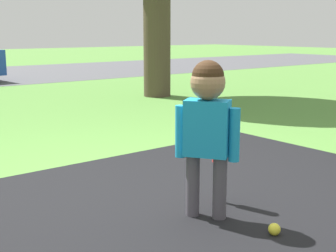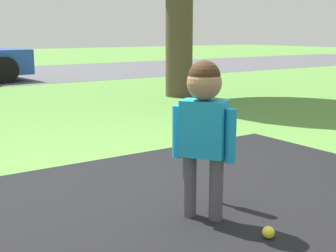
# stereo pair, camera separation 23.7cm
# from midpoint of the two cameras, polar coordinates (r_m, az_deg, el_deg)

# --- Properties ---
(ground_plane) EXTENTS (60.00, 60.00, 0.00)m
(ground_plane) POSITION_cam_midpoint_polar(r_m,az_deg,el_deg) (3.59, -6.24, -8.25)
(ground_plane) COLOR #518438
(child) EXTENTS (0.29, 0.36, 1.03)m
(child) POSITION_cam_midpoint_polar(r_m,az_deg,el_deg) (2.96, 2.53, 1.02)
(child) COLOR #4C4751
(child) RESTS_ON ground
(baseball_bat) EXTENTS (0.08, 0.08, 0.70)m
(baseball_bat) POSITION_cam_midpoint_polar(r_m,az_deg,el_deg) (3.29, 4.06, -1.81)
(baseball_bat) COLOR red
(baseball_bat) RESTS_ON ground
(sports_ball) EXTENTS (0.07, 0.07, 0.07)m
(sports_ball) POSITION_cam_midpoint_polar(r_m,az_deg,el_deg) (2.92, 10.53, -12.30)
(sports_ball) COLOR yellow
(sports_ball) RESTS_ON ground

